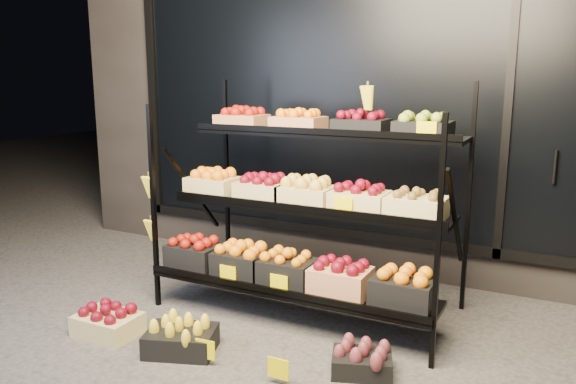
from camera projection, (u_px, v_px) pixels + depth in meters
The scene contains 8 objects.
ground at pixel (265, 344), 3.62m from camera, with size 24.00×24.00×0.00m, color #514F4C.
building at pixel (392, 70), 5.52m from camera, with size 6.00×2.08×3.50m.
display_rack at pixel (304, 206), 3.99m from camera, with size 2.18×1.02×1.74m.
tag_floor_a at pixel (205, 356), 3.34m from camera, with size 0.13×0.01×0.12m, color #F2DB00.
tag_floor_b at pixel (278, 375), 3.12m from camera, with size 0.13×0.01×0.12m, color #F2DB00.
floor_crate_left at pixel (108, 321), 3.73m from camera, with size 0.41×0.30×0.20m.
floor_crate_midleft at pixel (181, 337), 3.49m from camera, with size 0.50×0.43×0.21m.
floor_crate_right at pixel (362, 359), 3.24m from camera, with size 0.41×0.35×0.18m.
Camera 1 is at (1.65, -2.91, 1.69)m, focal length 35.00 mm.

